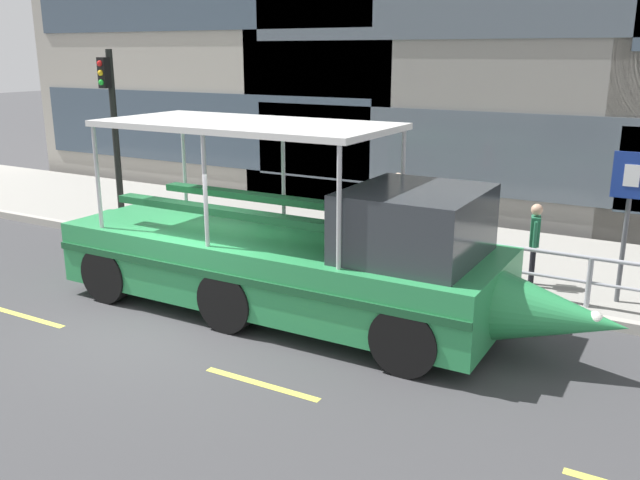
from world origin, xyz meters
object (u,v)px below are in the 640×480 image
object	(u,v)px
duck_tour_boat	(304,257)
pedestrian_near_bow	(535,237)
traffic_light_pole	(112,119)
pedestrian_mid_left	(397,204)
parking_sign	(629,202)

from	to	relation	value
duck_tour_boat	pedestrian_near_bow	xyz separation A→B (m)	(3.07, 2.94, 0.06)
traffic_light_pole	pedestrian_near_bow	world-z (taller)	traffic_light_pole
pedestrian_mid_left	traffic_light_pole	bearing A→B (deg)	-172.11
parking_sign	traffic_light_pole	bearing A→B (deg)	179.66
duck_tour_boat	pedestrian_near_bow	world-z (taller)	duck_tour_boat
traffic_light_pole	pedestrian_near_bow	distance (m)	10.41
traffic_light_pole	duck_tour_boat	xyz separation A→B (m)	(7.21, -2.87, -1.68)
duck_tour_boat	traffic_light_pole	bearing A→B (deg)	158.33
pedestrian_mid_left	pedestrian_near_bow	bearing A→B (deg)	-16.72
parking_sign	duck_tour_boat	world-z (taller)	duck_tour_boat
traffic_light_pole	pedestrian_near_bow	bearing A→B (deg)	0.42
parking_sign	duck_tour_boat	bearing A→B (deg)	-148.42
traffic_light_pole	pedestrian_mid_left	distance (m)	7.44
parking_sign	pedestrian_mid_left	world-z (taller)	parking_sign
duck_tour_boat	pedestrian_near_bow	bearing A→B (deg)	43.76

